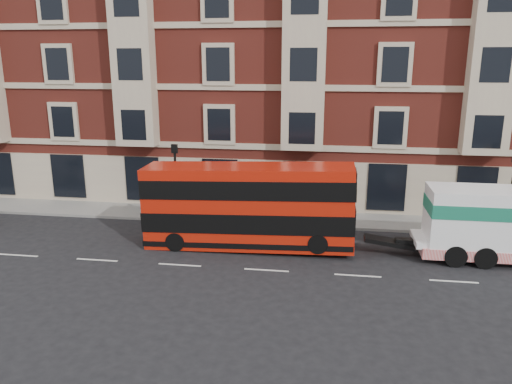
# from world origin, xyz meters

# --- Properties ---
(ground) EXTENTS (120.00, 120.00, 0.00)m
(ground) POSITION_xyz_m (0.00, 0.00, 0.00)
(ground) COLOR black
(ground) RESTS_ON ground
(sidewalk) EXTENTS (90.00, 3.00, 0.15)m
(sidewalk) POSITION_xyz_m (0.00, 7.50, 0.07)
(sidewalk) COLOR slate
(sidewalk) RESTS_ON ground
(victorian_terrace) EXTENTS (45.00, 12.00, 20.40)m
(victorian_terrace) POSITION_xyz_m (0.50, 15.00, 10.07)
(victorian_terrace) COLOR maroon
(victorian_terrace) RESTS_ON ground
(lamp_post_west) EXTENTS (0.35, 0.15, 4.35)m
(lamp_post_west) POSITION_xyz_m (-6.00, 6.20, 2.68)
(lamp_post_west) COLOR black
(lamp_post_west) RESTS_ON sidewalk
(lamp_post_east) EXTENTS (0.35, 0.15, 4.35)m
(lamp_post_east) POSITION_xyz_m (12.00, 6.20, 2.68)
(lamp_post_east) COLOR black
(lamp_post_east) RESTS_ON sidewalk
(double_decker_bus) EXTENTS (10.23, 2.35, 4.14)m
(double_decker_bus) POSITION_xyz_m (-1.24, 2.71, 2.19)
(double_decker_bus) COLOR red
(double_decker_bus) RESTS_ON ground
(tow_truck) EXTENTS (8.19, 2.42, 3.41)m
(tow_truck) POSITION_xyz_m (10.81, 2.71, 1.81)
(tow_truck) COLOR white
(tow_truck) RESTS_ON ground
(pedestrian) EXTENTS (0.64, 0.45, 1.67)m
(pedestrian) POSITION_xyz_m (-8.00, 6.62, 0.99)
(pedestrian) COLOR #182530
(pedestrian) RESTS_ON sidewalk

